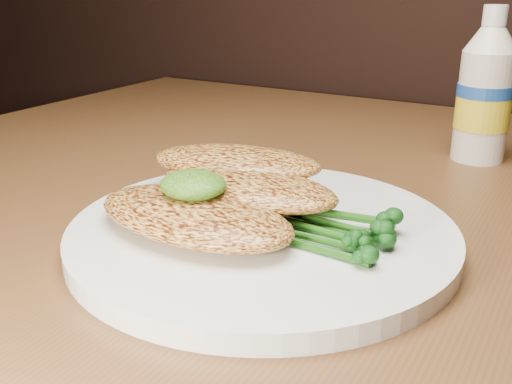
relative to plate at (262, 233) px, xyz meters
The scene contains 7 objects.
plate is the anchor object (origin of this frame).
chicken_front 0.06m from the plate, 132.68° to the right, with size 0.16×0.09×0.03m, color gold.
chicken_mid 0.04m from the plate, 144.27° to the left, with size 0.16×0.08×0.02m, color gold.
chicken_back 0.08m from the plate, 138.15° to the left, with size 0.15×0.07×0.02m, color gold.
pesto_front 0.07m from the plate, 145.63° to the right, with size 0.05×0.05×0.02m, color #143507.
broccolini_bundle 0.04m from the plate, ahead, with size 0.14×0.11×0.02m, color #194A10, non-canonical shape.
mayo_bottle 0.33m from the plate, 72.31° to the left, with size 0.06×0.06×0.16m, color beige, non-canonical shape.
Camera 1 is at (0.15, 0.51, 0.95)m, focal length 41.87 mm.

